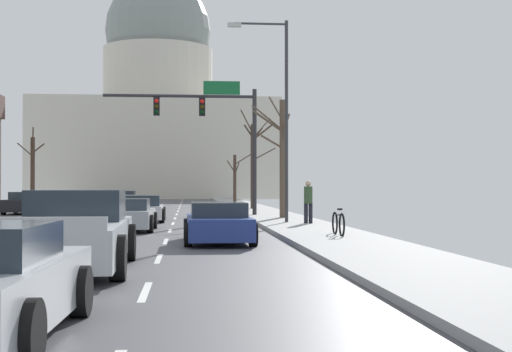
{
  "coord_description": "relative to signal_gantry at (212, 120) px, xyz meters",
  "views": [
    {
      "loc": [
        4.16,
        -25.28,
        1.63
      ],
      "look_at": [
        8.97,
        27.34,
        2.34
      ],
      "focal_mm": 52.08,
      "sensor_mm": 36.0,
      "label": 1
    }
  ],
  "objects": [
    {
      "name": "bare_tree_00",
      "position": [
        3.07,
        10.69,
        -1.86
      ],
      "size": [
        2.34,
        1.73,
        6.65
      ],
      "color": "#423328",
      "rests_on": "ground"
    },
    {
      "name": "ground",
      "position": [
        -5.41,
        -13.16,
        -5.05
      ],
      "size": [
        20.0,
        180.0,
        0.2
      ],
      "color": "#47474D"
    },
    {
      "name": "pedestrian_00",
      "position": [
        3.53,
        -9.14,
        -3.99
      ],
      "size": [
        0.35,
        0.34,
        1.69
      ],
      "color": "black",
      "rests_on": "ground"
    },
    {
      "name": "pickup_truck_near_03",
      "position": [
        -3.49,
        -23.67,
        -4.37
      ],
      "size": [
        2.37,
        5.84,
        1.55
      ],
      "color": "#ADB2B7",
      "rests_on": "ground"
    },
    {
      "name": "sedan_oncoming_02",
      "position": [
        -10.56,
        28.51,
        -4.54
      ],
      "size": [
        1.95,
        4.68,
        1.11
      ],
      "color": "navy",
      "rests_on": "ground"
    },
    {
      "name": "bare_tree_02",
      "position": [
        3.23,
        -3.47,
        -2.0
      ],
      "size": [
        1.72,
        1.2,
        5.73
      ],
      "color": "brown",
      "rests_on": "ground"
    },
    {
      "name": "bicycle_parked",
      "position": [
        3.31,
        -16.14,
        -4.58
      ],
      "size": [
        0.12,
        1.77,
        0.85
      ],
      "color": "black",
      "rests_on": "ground"
    },
    {
      "name": "sedan_oncoming_00",
      "position": [
        -10.67,
        5.93,
        -4.46
      ],
      "size": [
        2.19,
        4.39,
        1.28
      ],
      "color": "black",
      "rests_on": "ground"
    },
    {
      "name": "signal_gantry",
      "position": [
        0.0,
        0.0,
        0.0
      ],
      "size": [
        7.91,
        0.41,
        6.94
      ],
      "color": "#28282D",
      "rests_on": "ground"
    },
    {
      "name": "bare_tree_01",
      "position": [
        -13.29,
        20.46,
        -2.12
      ],
      "size": [
        2.17,
        1.41,
        6.01
      ],
      "color": "#423328",
      "rests_on": "ground"
    },
    {
      "name": "sedan_near_01",
      "position": [
        -3.5,
        -11.26,
        -4.52
      ],
      "size": [
        2.14,
        4.3,
        1.18
      ],
      "color": "#9EA3A8",
      "rests_on": "ground"
    },
    {
      "name": "sedan_oncoming_01",
      "position": [
        -7.29,
        18.15,
        -4.54
      ],
      "size": [
        2.18,
        4.32,
        1.1
      ],
      "color": "#B71414",
      "rests_on": "ground"
    },
    {
      "name": "bare_tree_04",
      "position": [
        2.56,
        22.0,
        -2.72
      ],
      "size": [
        2.17,
        2.15,
        4.25
      ],
      "color": "#423328",
      "rests_on": "ground"
    },
    {
      "name": "sedan_oncoming_03",
      "position": [
        -7.37,
        36.73,
        -4.52
      ],
      "size": [
        2.06,
        4.31,
        1.14
      ],
      "color": "silver",
      "rests_on": "ground"
    },
    {
      "name": "capitol_building",
      "position": [
        -5.41,
        64.06,
        6.28
      ],
      "size": [
        31.54,
        21.9,
        32.56
      ],
      "color": "beige",
      "rests_on": "ground"
    },
    {
      "name": "sedan_near_02",
      "position": [
        -0.39,
        -17.14,
        -4.51
      ],
      "size": [
        2.0,
        4.51,
        1.16
      ],
      "color": "navy",
      "rests_on": "ground"
    },
    {
      "name": "street_lamp_right",
      "position": [
        2.47,
        -8.1,
        0.01
      ],
      "size": [
        2.51,
        0.24,
        8.34
      ],
      "color": "#333338",
      "rests_on": "ground"
    },
    {
      "name": "sedan_near_00",
      "position": [
        -3.36,
        -4.24,
        -4.5
      ],
      "size": [
        2.16,
        4.49,
        1.21
      ],
      "color": "silver",
      "rests_on": "ground"
    }
  ]
}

